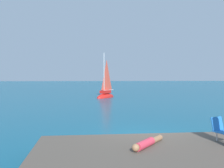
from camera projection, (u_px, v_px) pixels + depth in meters
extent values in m
plane|color=#0F5675|center=(142.00, 138.00, 10.94)|extent=(160.00, 160.00, 0.00)
cube|color=brown|center=(173.00, 159.00, 7.43)|extent=(8.46, 4.52, 0.56)
cube|color=#4B453B|center=(195.00, 143.00, 10.13)|extent=(0.97, 1.09, 0.66)
cube|color=brown|center=(76.00, 148.00, 9.56)|extent=(1.68, 1.67, 1.06)
ellipsoid|color=red|center=(105.00, 98.00, 29.15)|extent=(2.61, 2.95, 1.01)
cube|color=red|center=(105.00, 92.00, 29.12)|extent=(1.35, 1.46, 0.33)
cylinder|color=#B7B7BC|center=(104.00, 73.00, 28.80)|extent=(0.11, 0.11, 4.61)
cylinder|color=#B2B2B7|center=(109.00, 90.00, 29.64)|extent=(1.20, 1.51, 0.09)
pyramid|color=#DB4C38|center=(107.00, 75.00, 29.23)|extent=(0.95, 1.20, 3.50)
cylinder|color=#DB384C|center=(145.00, 144.00, 7.63)|extent=(0.75, 0.85, 0.24)
cylinder|color=#9E704C|center=(156.00, 140.00, 8.24)|extent=(0.58, 0.66, 0.18)
sphere|color=#9E704C|center=(136.00, 148.00, 7.18)|extent=(0.22, 0.22, 0.22)
cube|color=blue|center=(224.00, 132.00, 8.19)|extent=(0.65, 0.67, 0.04)
cube|color=blue|center=(217.00, 124.00, 8.41)|extent=(0.50, 0.33, 0.45)
cylinder|color=silver|center=(217.00, 136.00, 8.43)|extent=(0.04, 0.04, 0.35)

